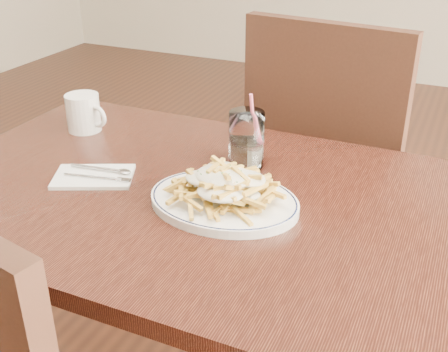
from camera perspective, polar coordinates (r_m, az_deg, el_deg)
The scene contains 8 objects.
table at distance 1.28m, azimuth -3.81°, elevation -4.37°, with size 1.20×0.80×0.75m.
chair_far at distance 1.79m, azimuth 10.88°, elevation 1.57°, with size 0.54×0.54×1.03m.
fries_plate at distance 1.17m, azimuth -0.00°, elevation -2.57°, with size 0.36×0.33×0.02m.
loaded_fries at distance 1.15m, azimuth -0.00°, elevation -0.55°, with size 0.25×0.21×0.07m.
napkin at distance 1.32m, azimuth -13.11°, elevation -0.06°, with size 0.18×0.12×0.01m, color silver.
cutlery at distance 1.32m, azimuth -13.02°, elevation 0.31°, with size 0.18×0.09×0.01m.
water_glass at distance 1.32m, azimuth 2.29°, elevation 3.39°, with size 0.08×0.08×0.18m.
coffee_mug at distance 1.58m, azimuth -14.03°, elevation 6.24°, with size 0.13×0.09×0.10m.
Camera 1 is at (0.53, -0.96, 1.34)m, focal length 45.00 mm.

